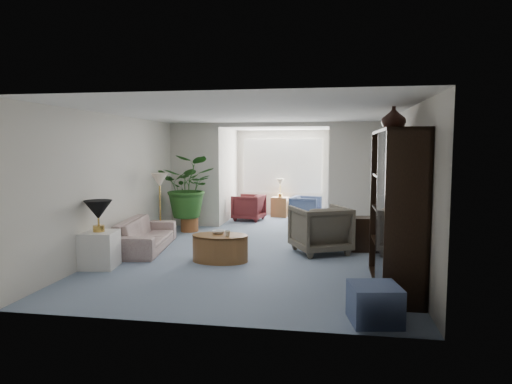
% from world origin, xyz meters
% --- Properties ---
extents(floor, '(6.00, 6.00, 0.00)m').
position_xyz_m(floor, '(0.00, 0.00, 0.00)').
color(floor, gray).
rests_on(floor, ground).
extents(sunroom_floor, '(2.60, 2.60, 0.00)m').
position_xyz_m(sunroom_floor, '(0.00, 4.10, 0.00)').
color(sunroom_floor, gray).
rests_on(sunroom_floor, ground).
extents(back_pier_left, '(1.20, 0.12, 2.50)m').
position_xyz_m(back_pier_left, '(-1.90, 3.00, 1.25)').
color(back_pier_left, beige).
rests_on(back_pier_left, ground).
extents(back_pier_right, '(1.20, 0.12, 2.50)m').
position_xyz_m(back_pier_right, '(1.90, 3.00, 1.25)').
color(back_pier_right, beige).
rests_on(back_pier_right, ground).
extents(back_header, '(2.60, 0.12, 0.10)m').
position_xyz_m(back_header, '(0.00, 3.00, 2.45)').
color(back_header, beige).
rests_on(back_header, back_pier_left).
extents(window_pane, '(2.20, 0.02, 1.50)m').
position_xyz_m(window_pane, '(0.00, 5.18, 1.40)').
color(window_pane, white).
extents(window_blinds, '(2.20, 0.02, 1.50)m').
position_xyz_m(window_blinds, '(0.00, 5.15, 1.40)').
color(window_blinds, white).
extents(framed_picture, '(0.04, 0.50, 0.40)m').
position_xyz_m(framed_picture, '(2.46, -0.10, 1.70)').
color(framed_picture, beige).
extents(sofa, '(1.02, 2.05, 0.57)m').
position_xyz_m(sofa, '(-2.07, 0.38, 0.29)').
color(sofa, '#BCAF9F').
rests_on(sofa, ground).
extents(end_table, '(0.60, 0.60, 0.58)m').
position_xyz_m(end_table, '(-2.27, -0.97, 0.29)').
color(end_table, white).
rests_on(end_table, ground).
extents(table_lamp, '(0.44, 0.44, 0.30)m').
position_xyz_m(table_lamp, '(-2.27, -0.97, 0.93)').
color(table_lamp, black).
rests_on(table_lamp, end_table).
extents(floor_lamp, '(0.36, 0.36, 0.28)m').
position_xyz_m(floor_lamp, '(-2.13, 1.29, 1.25)').
color(floor_lamp, '#F8E5C5').
rests_on(floor_lamp, ground).
extents(coffee_table, '(1.00, 1.00, 0.45)m').
position_xyz_m(coffee_table, '(-0.47, -0.26, 0.23)').
color(coffee_table, brown).
rests_on(coffee_table, ground).
extents(coffee_bowl, '(0.23, 0.23, 0.05)m').
position_xyz_m(coffee_bowl, '(-0.52, -0.16, 0.48)').
color(coffee_bowl, silver).
rests_on(coffee_bowl, coffee_table).
extents(coffee_cup, '(0.10, 0.10, 0.09)m').
position_xyz_m(coffee_cup, '(-0.32, -0.36, 0.50)').
color(coffee_cup, silver).
rests_on(coffee_cup, coffee_table).
extents(wingback_chair, '(1.25, 1.26, 0.86)m').
position_xyz_m(wingback_chair, '(1.18, 0.66, 0.43)').
color(wingback_chair, '#5A5547').
rests_on(wingback_chair, ground).
extents(side_table_dark, '(0.56, 0.47, 0.62)m').
position_xyz_m(side_table_dark, '(1.88, 0.96, 0.31)').
color(side_table_dark, black).
rests_on(side_table_dark, ground).
extents(entertainment_cabinet, '(0.52, 1.94, 2.15)m').
position_xyz_m(entertainment_cabinet, '(2.23, -1.28, 1.08)').
color(entertainment_cabinet, black).
rests_on(entertainment_cabinet, ground).
extents(cabinet_urn, '(0.34, 0.34, 0.36)m').
position_xyz_m(cabinet_urn, '(2.23, -0.78, 2.33)').
color(cabinet_urn, black).
rests_on(cabinet_urn, entertainment_cabinet).
extents(ottoman, '(0.61, 0.61, 0.42)m').
position_xyz_m(ottoman, '(1.85, -2.62, 0.21)').
color(ottoman, slate).
rests_on(ottoman, ground).
extents(plant_pot, '(0.40, 0.40, 0.32)m').
position_xyz_m(plant_pot, '(-1.83, 2.31, 0.16)').
color(plant_pot, brown).
rests_on(plant_pot, ground).
extents(house_plant, '(1.28, 1.11, 1.42)m').
position_xyz_m(house_plant, '(-1.83, 2.31, 1.03)').
color(house_plant, '#27581E').
rests_on(house_plant, plant_pot).
extents(sunroom_chair_blue, '(0.85, 0.83, 0.67)m').
position_xyz_m(sunroom_chair_blue, '(0.73, 4.10, 0.33)').
color(sunroom_chair_blue, slate).
rests_on(sunroom_chair_blue, ground).
extents(sunroom_chair_maroon, '(0.87, 0.86, 0.69)m').
position_xyz_m(sunroom_chair_maroon, '(-0.77, 4.10, 0.34)').
color(sunroom_chair_maroon, '#5A1E22').
rests_on(sunroom_chair_maroon, ground).
extents(sunroom_table, '(0.50, 0.42, 0.55)m').
position_xyz_m(sunroom_table, '(-0.02, 4.85, 0.27)').
color(sunroom_table, brown).
rests_on(sunroom_table, ground).
extents(shelf_clutter, '(0.30, 0.94, 1.06)m').
position_xyz_m(shelf_clutter, '(2.18, -1.55, 0.98)').
color(shelf_clutter, '#373332').
rests_on(shelf_clutter, entertainment_cabinet).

